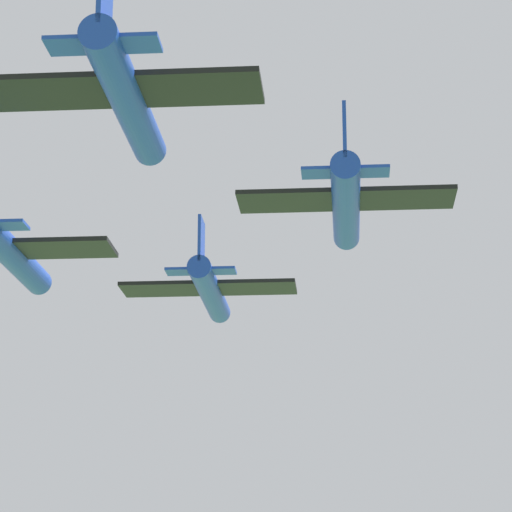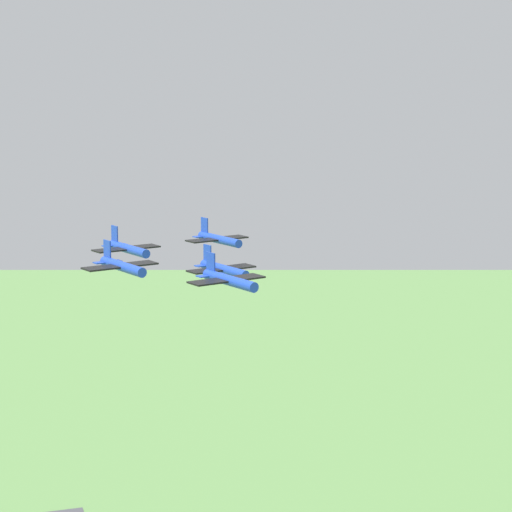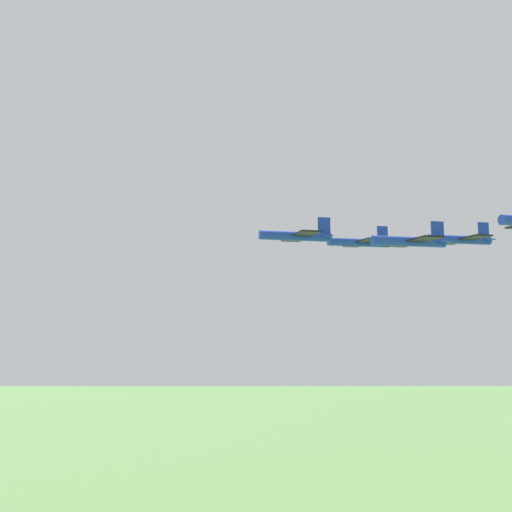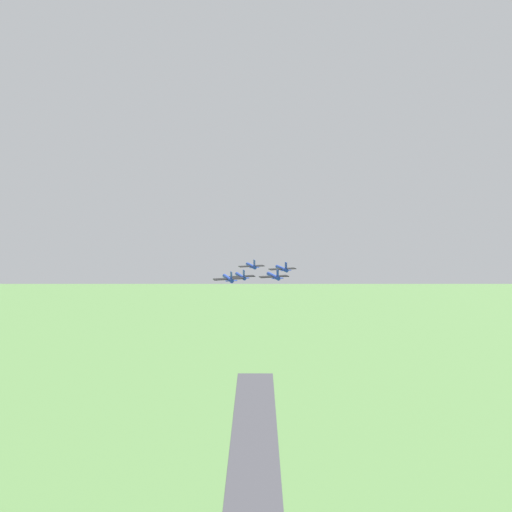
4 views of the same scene
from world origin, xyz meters
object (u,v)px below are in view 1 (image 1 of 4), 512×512
at_px(jet_4, 125,92).
at_px(jet_2, 346,200).
at_px(jet_1, 9,250).
at_px(jet_0, 209,288).

bearing_deg(jet_4, jet_2, 59.53).
bearing_deg(jet_1, jet_2, 0.00).
height_order(jet_0, jet_4, jet_4).
xyz_separation_m(jet_0, jet_4, (-26.82, 5.73, 0.39)).
bearing_deg(jet_0, jet_1, -120.47).
bearing_deg(jet_0, jet_4, -90.00).
relative_size(jet_1, jet_4, 1.00).
relative_size(jet_0, jet_1, 1.00).
xyz_separation_m(jet_0, jet_1, (-11.72, 10.75, -1.49)).
xyz_separation_m(jet_2, jet_4, (-11.72, 10.75, -0.20)).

